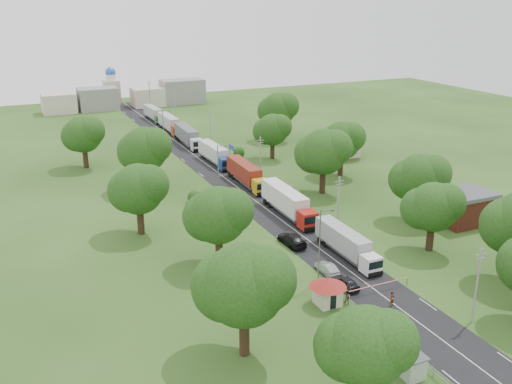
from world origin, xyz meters
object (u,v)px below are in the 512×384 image
guard_booth (328,288)px  truck_0 (346,243)px  info_sign (232,150)px  car_lane_front (346,282)px  pedestrian_near (392,299)px  boom_barrier (369,288)px  car_lane_mid (327,268)px

guard_booth → truck_0: size_ratio=0.32×
info_sign → guard_booth: bearing=-101.7°
guard_booth → car_lane_front: (4.20, 2.56, -1.43)m
car_lane_front → truck_0: bearing=-126.4°
pedestrian_near → truck_0: bearing=61.7°
guard_booth → boom_barrier: bearing=0.0°
car_lane_front → pedestrian_near: bearing=108.9°
pedestrian_near → boom_barrier: bearing=85.4°
truck_0 → pedestrian_near: bearing=-100.2°
boom_barrier → car_lane_mid: car_lane_mid is taller
car_lane_mid → info_sign: bearing=-100.6°
pedestrian_near → guard_booth: bearing=134.2°
car_lane_front → boom_barrier: bearing=119.3°
car_lane_mid → pedestrian_near: bearing=101.5°
info_sign → car_lane_front: info_sign is taller
guard_booth → car_lane_front: bearing=31.4°
info_sign → car_lane_mid: 53.68m
info_sign → pedestrian_near: info_sign is taller
car_lane_front → pedestrian_near: size_ratio=2.39×
boom_barrier → guard_booth: (-5.84, -0.00, 1.27)m
info_sign → truck_0: 49.93m
truck_0 → car_lane_mid: size_ratio=3.39×
guard_booth → info_sign: (12.40, 60.00, 0.84)m
info_sign → pedestrian_near: (-5.72, -63.50, -2.10)m
truck_0 → car_lane_mid: truck_0 is taller
guard_booth → info_sign: info_sign is taller
car_lane_front → car_lane_mid: bearing=-93.4°
boom_barrier → car_lane_front: bearing=122.7°
info_sign → car_lane_front: size_ratio=0.95×
car_lane_mid → guard_booth: bearing=57.2°
truck_0 → info_sign: bearing=86.3°
boom_barrier → car_lane_front: (-1.64, 2.56, -0.16)m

